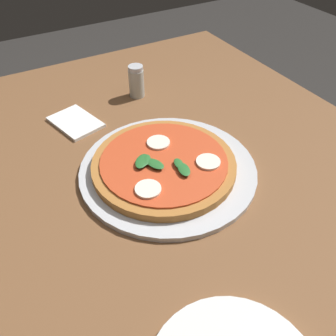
{
  "coord_description": "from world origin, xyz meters",
  "views": [
    {
      "loc": [
        -0.39,
        0.29,
        1.26
      ],
      "look_at": [
        0.1,
        0.01,
        0.75
      ],
      "focal_mm": 38.64,
      "sensor_mm": 36.0,
      "label": 1
    }
  ],
  "objects_px": {
    "dining_table": "(196,231)",
    "serving_tray": "(168,169)",
    "napkin": "(76,122)",
    "pepper_shaker": "(136,81)",
    "pizza": "(164,164)"
  },
  "relations": [
    {
      "from": "dining_table",
      "to": "pizza",
      "type": "distance_m",
      "value": 0.16
    },
    {
      "from": "dining_table",
      "to": "serving_tray",
      "type": "xyz_separation_m",
      "value": [
        0.1,
        0.01,
        0.1
      ]
    },
    {
      "from": "dining_table",
      "to": "pizza",
      "type": "relative_size",
      "value": 4.81
    },
    {
      "from": "serving_tray",
      "to": "pizza",
      "type": "distance_m",
      "value": 0.02
    },
    {
      "from": "serving_tray",
      "to": "napkin",
      "type": "relative_size",
      "value": 2.86
    },
    {
      "from": "pizza",
      "to": "pepper_shaker",
      "type": "relative_size",
      "value": 3.43
    },
    {
      "from": "dining_table",
      "to": "napkin",
      "type": "relative_size",
      "value": 11.13
    },
    {
      "from": "pizza",
      "to": "napkin",
      "type": "height_order",
      "value": "pizza"
    },
    {
      "from": "serving_tray",
      "to": "napkin",
      "type": "height_order",
      "value": "serving_tray"
    },
    {
      "from": "dining_table",
      "to": "serving_tray",
      "type": "distance_m",
      "value": 0.14
    },
    {
      "from": "pepper_shaker",
      "to": "napkin",
      "type": "bearing_deg",
      "value": 103.62
    },
    {
      "from": "pizza",
      "to": "pepper_shaker",
      "type": "distance_m",
      "value": 0.33
    },
    {
      "from": "serving_tray",
      "to": "pepper_shaker",
      "type": "height_order",
      "value": "pepper_shaker"
    },
    {
      "from": "dining_table",
      "to": "pepper_shaker",
      "type": "relative_size",
      "value": 16.5
    },
    {
      "from": "serving_tray",
      "to": "pepper_shaker",
      "type": "relative_size",
      "value": 4.25
    }
  ]
}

